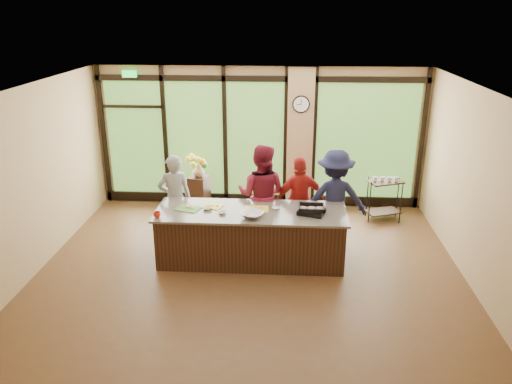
# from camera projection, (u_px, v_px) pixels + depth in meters

# --- Properties ---
(floor) EXTENTS (7.00, 7.00, 0.00)m
(floor) POSITION_uv_depth(u_px,v_px,m) (250.00, 268.00, 8.39)
(floor) COLOR #51371C
(floor) RESTS_ON ground
(ceiling) EXTENTS (7.00, 7.00, 0.00)m
(ceiling) POSITION_uv_depth(u_px,v_px,m) (249.00, 88.00, 7.34)
(ceiling) COLOR white
(ceiling) RESTS_ON back_wall
(back_wall) EXTENTS (7.00, 0.00, 7.00)m
(back_wall) POSITION_uv_depth(u_px,v_px,m) (260.00, 138.00, 10.67)
(back_wall) COLOR tan
(back_wall) RESTS_ON floor
(left_wall) EXTENTS (0.00, 6.00, 6.00)m
(left_wall) POSITION_uv_depth(u_px,v_px,m) (34.00, 180.00, 8.07)
(left_wall) COLOR tan
(left_wall) RESTS_ON floor
(right_wall) EXTENTS (0.00, 6.00, 6.00)m
(right_wall) POSITION_uv_depth(u_px,v_px,m) (476.00, 189.00, 7.66)
(right_wall) COLOR tan
(right_wall) RESTS_ON floor
(window_wall) EXTENTS (6.90, 0.12, 3.00)m
(window_wall) POSITION_uv_depth(u_px,v_px,m) (268.00, 143.00, 10.66)
(window_wall) COLOR tan
(window_wall) RESTS_ON floor
(island_base) EXTENTS (3.10, 1.00, 0.88)m
(island_base) POSITION_uv_depth(u_px,v_px,m) (251.00, 237.00, 8.51)
(island_base) COLOR #321A10
(island_base) RESTS_ON floor
(countertop) EXTENTS (3.20, 1.10, 0.04)m
(countertop) POSITION_uv_depth(u_px,v_px,m) (251.00, 212.00, 8.35)
(countertop) COLOR slate
(countertop) RESTS_ON island_base
(wall_clock) EXTENTS (0.36, 0.04, 0.36)m
(wall_clock) POSITION_uv_depth(u_px,v_px,m) (301.00, 104.00, 10.24)
(wall_clock) COLOR black
(wall_clock) RESTS_ON window_wall
(cook_left) EXTENTS (0.71, 0.58, 1.66)m
(cook_left) POSITION_uv_depth(u_px,v_px,m) (175.00, 199.00, 9.13)
(cook_left) COLOR gray
(cook_left) RESTS_ON floor
(cook_midleft) EXTENTS (1.04, 0.89, 1.87)m
(cook_midleft) POSITION_uv_depth(u_px,v_px,m) (261.00, 195.00, 9.01)
(cook_midleft) COLOR maroon
(cook_midleft) RESTS_ON floor
(cook_midright) EXTENTS (1.03, 0.67, 1.63)m
(cook_midright) POSITION_uv_depth(u_px,v_px,m) (300.00, 200.00, 9.09)
(cook_midright) COLOR #A51F19
(cook_midright) RESTS_ON floor
(cook_right) EXTENTS (1.21, 0.75, 1.80)m
(cook_right) POSITION_uv_depth(u_px,v_px,m) (334.00, 199.00, 8.93)
(cook_right) COLOR #1A1B39
(cook_right) RESTS_ON floor
(roasting_pan) EXTENTS (0.50, 0.44, 0.07)m
(roasting_pan) POSITION_uv_depth(u_px,v_px,m) (311.00, 212.00, 8.22)
(roasting_pan) COLOR black
(roasting_pan) RESTS_ON countertop
(mixing_bowl) EXTENTS (0.48, 0.48, 0.09)m
(mixing_bowl) POSITION_uv_depth(u_px,v_px,m) (252.00, 215.00, 8.08)
(mixing_bowl) COLOR silver
(mixing_bowl) RESTS_ON countertop
(cutting_board_left) EXTENTS (0.47, 0.41, 0.01)m
(cutting_board_left) POSITION_uv_depth(u_px,v_px,m) (188.00, 209.00, 8.42)
(cutting_board_left) COLOR #4D8932
(cutting_board_left) RESTS_ON countertop
(cutting_board_center) EXTENTS (0.42, 0.37, 0.01)m
(cutting_board_center) POSITION_uv_depth(u_px,v_px,m) (212.00, 206.00, 8.53)
(cutting_board_center) COLOR yellow
(cutting_board_center) RESTS_ON countertop
(cutting_board_right) EXTENTS (0.42, 0.32, 0.01)m
(cutting_board_right) POSITION_uv_depth(u_px,v_px,m) (256.00, 209.00, 8.40)
(cutting_board_right) COLOR yellow
(cutting_board_right) RESTS_ON countertop
(prep_bowl_near) EXTENTS (0.20, 0.20, 0.05)m
(prep_bowl_near) POSITION_uv_depth(u_px,v_px,m) (208.00, 208.00, 8.39)
(prep_bowl_near) COLOR white
(prep_bowl_near) RESTS_ON countertop
(prep_bowl_mid) EXTENTS (0.17, 0.17, 0.04)m
(prep_bowl_mid) POSITION_uv_depth(u_px,v_px,m) (222.00, 213.00, 8.22)
(prep_bowl_mid) COLOR white
(prep_bowl_mid) RESTS_ON countertop
(prep_bowl_far) EXTENTS (0.15, 0.15, 0.03)m
(prep_bowl_far) POSITION_uv_depth(u_px,v_px,m) (276.00, 208.00, 8.41)
(prep_bowl_far) COLOR white
(prep_bowl_far) RESTS_ON countertop
(red_ramekin) EXTENTS (0.14, 0.14, 0.09)m
(red_ramekin) POSITION_uv_depth(u_px,v_px,m) (157.00, 215.00, 8.07)
(red_ramekin) COLOR red
(red_ramekin) RESTS_ON countertop
(flower_stand) EXTENTS (0.47, 0.47, 0.76)m
(flower_stand) POSITION_uv_depth(u_px,v_px,m) (199.00, 193.00, 10.67)
(flower_stand) COLOR #321A10
(flower_stand) RESTS_ON floor
(flower_vase) EXTENTS (0.26, 0.26, 0.26)m
(flower_vase) POSITION_uv_depth(u_px,v_px,m) (198.00, 171.00, 10.50)
(flower_vase) COLOR #92774F
(flower_vase) RESTS_ON flower_stand
(bar_cart) EXTENTS (0.77, 0.60, 0.93)m
(bar_cart) POSITION_uv_depth(u_px,v_px,m) (384.00, 194.00, 10.13)
(bar_cart) COLOR #321A10
(bar_cart) RESTS_ON floor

